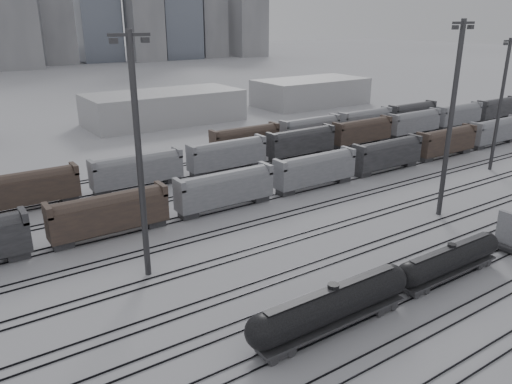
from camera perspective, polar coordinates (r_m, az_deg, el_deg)
ground at (r=57.47m, az=21.67°, el=-9.58°), size 900.00×900.00×0.00m
tracks at (r=67.38m, az=9.51°, el=-3.97°), size 220.00×71.50×0.16m
tank_car_a at (r=45.49m, az=8.71°, el=-12.64°), size 17.96×2.99×4.44m
tank_car_b at (r=57.15m, az=21.28°, el=-7.18°), size 15.58×2.60×3.85m
light_mast_b at (r=51.43m, az=-13.25°, el=4.22°), size 4.07×0.65×25.46m
light_mast_c at (r=71.78m, az=21.42°, el=8.01°), size 4.21×0.67×26.31m
light_mast_d at (r=98.65m, az=26.17°, el=9.17°), size 3.70×0.59×23.13m
bg_string_near at (r=81.58m, az=6.76°, el=2.38°), size 151.00×3.00×5.60m
bg_string_mid at (r=99.59m, az=5.15°, el=5.57°), size 151.00×3.00×5.60m
bg_string_far at (r=116.76m, az=9.40°, el=7.46°), size 66.00×3.00×5.60m
warehouse_mid at (r=134.82m, az=-10.44°, el=9.51°), size 40.00×18.00×8.00m
warehouse_right at (r=161.30m, az=6.28°, el=11.30°), size 35.00×18.00×8.00m
skyline at (r=311.59m, az=-25.60°, el=19.19°), size 316.00×22.40×95.00m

